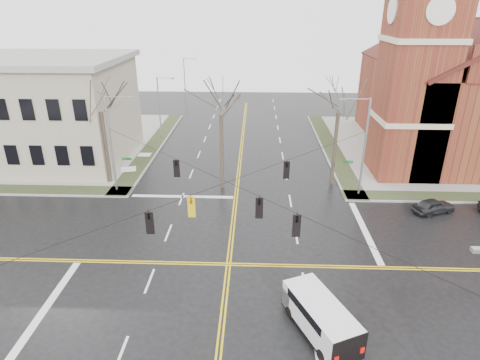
{
  "coord_description": "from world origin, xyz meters",
  "views": [
    {
      "loc": [
        1.69,
        -22.92,
        16.36
      ],
      "look_at": [
        0.56,
        6.0,
        3.74
      ],
      "focal_mm": 30.0,
      "sensor_mm": 36.0,
      "label": 1
    }
  ],
  "objects_px": {
    "parked_car_a": "(434,206)",
    "tree_ne": "(339,107)",
    "signal_pole_ne": "(363,145)",
    "streetlight_north_a": "(160,106)",
    "signal_pole_nw": "(112,142)",
    "church": "(457,81)",
    "cargo_van": "(318,313)",
    "streetlight_north_b": "(185,80)",
    "tree_nw_near": "(221,110)",
    "tree_nw_far": "(100,107)"
  },
  "relations": [
    {
      "from": "tree_nw_far",
      "to": "cargo_van",
      "type": "bearing_deg",
      "value": -47.05
    },
    {
      "from": "tree_nw_far",
      "to": "streetlight_north_b",
      "type": "bearing_deg",
      "value": 86.51
    },
    {
      "from": "tree_nw_far",
      "to": "tree_ne",
      "type": "relative_size",
      "value": 1.0
    },
    {
      "from": "cargo_van",
      "to": "tree_nw_near",
      "type": "relative_size",
      "value": 0.52
    },
    {
      "from": "parked_car_a",
      "to": "tree_nw_near",
      "type": "height_order",
      "value": "tree_nw_near"
    },
    {
      "from": "streetlight_north_a",
      "to": "tree_ne",
      "type": "height_order",
      "value": "tree_ne"
    },
    {
      "from": "signal_pole_nw",
      "to": "tree_ne",
      "type": "relative_size",
      "value": 0.85
    },
    {
      "from": "streetlight_north_a",
      "to": "tree_ne",
      "type": "relative_size",
      "value": 0.75
    },
    {
      "from": "signal_pole_nw",
      "to": "tree_ne",
      "type": "xyz_separation_m",
      "value": [
        20.71,
        2.54,
        2.76
      ]
    },
    {
      "from": "streetlight_north_b",
      "to": "tree_nw_far",
      "type": "xyz_separation_m",
      "value": [
        -2.11,
        -34.54,
        3.22
      ]
    },
    {
      "from": "signal_pole_nw",
      "to": "parked_car_a",
      "type": "distance_m",
      "value": 28.91
    },
    {
      "from": "church",
      "to": "signal_pole_ne",
      "type": "height_order",
      "value": "church"
    },
    {
      "from": "signal_pole_ne",
      "to": "streetlight_north_a",
      "type": "distance_m",
      "value": 27.48
    },
    {
      "from": "signal_pole_ne",
      "to": "tree_ne",
      "type": "xyz_separation_m",
      "value": [
        -1.93,
        2.54,
        2.76
      ]
    },
    {
      "from": "parked_car_a",
      "to": "tree_ne",
      "type": "bearing_deg",
      "value": 33.21
    },
    {
      "from": "signal_pole_nw",
      "to": "tree_nw_near",
      "type": "relative_size",
      "value": 0.85
    },
    {
      "from": "streetlight_north_a",
      "to": "signal_pole_nw",
      "type": "bearing_deg",
      "value": -92.32
    },
    {
      "from": "signal_pole_nw",
      "to": "streetlight_north_b",
      "type": "bearing_deg",
      "value": 88.95
    },
    {
      "from": "streetlight_north_a",
      "to": "tree_nw_far",
      "type": "xyz_separation_m",
      "value": [
        -2.11,
        -14.54,
        3.22
      ]
    },
    {
      "from": "tree_nw_far",
      "to": "tree_nw_near",
      "type": "xyz_separation_m",
      "value": [
        11.33,
        -0.71,
        0.02
      ]
    },
    {
      "from": "signal_pole_ne",
      "to": "cargo_van",
      "type": "height_order",
      "value": "signal_pole_ne"
    },
    {
      "from": "tree_nw_far",
      "to": "tree_nw_near",
      "type": "height_order",
      "value": "tree_nw_near"
    },
    {
      "from": "signal_pole_ne",
      "to": "streetlight_north_a",
      "type": "height_order",
      "value": "signal_pole_ne"
    },
    {
      "from": "streetlight_north_a",
      "to": "streetlight_north_b",
      "type": "height_order",
      "value": "same"
    },
    {
      "from": "cargo_van",
      "to": "tree_nw_far",
      "type": "height_order",
      "value": "tree_nw_far"
    },
    {
      "from": "signal_pole_nw",
      "to": "tree_nw_far",
      "type": "height_order",
      "value": "tree_nw_far"
    },
    {
      "from": "signal_pole_ne",
      "to": "tree_nw_near",
      "type": "bearing_deg",
      "value": 174.42
    },
    {
      "from": "parked_car_a",
      "to": "tree_nw_far",
      "type": "height_order",
      "value": "tree_nw_far"
    },
    {
      "from": "streetlight_north_a",
      "to": "tree_nw_near",
      "type": "bearing_deg",
      "value": -58.84
    },
    {
      "from": "signal_pole_nw",
      "to": "tree_nw_far",
      "type": "xyz_separation_m",
      "value": [
        -1.44,
        1.96,
        2.74
      ]
    },
    {
      "from": "signal_pole_nw",
      "to": "streetlight_north_b",
      "type": "relative_size",
      "value": 1.12
    },
    {
      "from": "cargo_van",
      "to": "tree_ne",
      "type": "xyz_separation_m",
      "value": [
        4.15,
        19.93,
        6.55
      ]
    },
    {
      "from": "streetlight_north_b",
      "to": "tree_ne",
      "type": "xyz_separation_m",
      "value": [
        20.04,
        -33.96,
        3.24
      ]
    },
    {
      "from": "signal_pole_ne",
      "to": "streetlight_north_b",
      "type": "bearing_deg",
      "value": 121.05
    },
    {
      "from": "cargo_van",
      "to": "tree_nw_far",
      "type": "relative_size",
      "value": 0.52
    },
    {
      "from": "signal_pole_ne",
      "to": "cargo_van",
      "type": "xyz_separation_m",
      "value": [
        -6.08,
        -17.39,
        -3.79
      ]
    },
    {
      "from": "parked_car_a",
      "to": "tree_nw_far",
      "type": "bearing_deg",
      "value": 60.34
    },
    {
      "from": "signal_pole_nw",
      "to": "streetlight_north_a",
      "type": "relative_size",
      "value": 1.12
    },
    {
      "from": "streetlight_north_a",
      "to": "church",
      "type": "bearing_deg",
      "value": -5.19
    },
    {
      "from": "tree_ne",
      "to": "parked_car_a",
      "type": "bearing_deg",
      "value": -37.06
    },
    {
      "from": "cargo_van",
      "to": "tree_nw_near",
      "type": "distance_m",
      "value": 20.85
    },
    {
      "from": "tree_nw_near",
      "to": "streetlight_north_a",
      "type": "bearing_deg",
      "value": 121.16
    },
    {
      "from": "church",
      "to": "tree_nw_near",
      "type": "height_order",
      "value": "church"
    },
    {
      "from": "church",
      "to": "cargo_van",
      "type": "bearing_deg",
      "value": -122.47
    },
    {
      "from": "tree_nw_near",
      "to": "signal_pole_nw",
      "type": "bearing_deg",
      "value": -172.82
    },
    {
      "from": "streetlight_north_b",
      "to": "tree_nw_far",
      "type": "bearing_deg",
      "value": -93.49
    },
    {
      "from": "signal_pole_ne",
      "to": "tree_nw_near",
      "type": "distance_m",
      "value": 13.1
    },
    {
      "from": "streetlight_north_b",
      "to": "parked_car_a",
      "type": "distance_m",
      "value": 48.64
    },
    {
      "from": "signal_pole_nw",
      "to": "streetlight_north_a",
      "type": "bearing_deg",
      "value": 87.68
    },
    {
      "from": "signal_pole_ne",
      "to": "tree_nw_far",
      "type": "height_order",
      "value": "tree_nw_far"
    }
  ]
}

